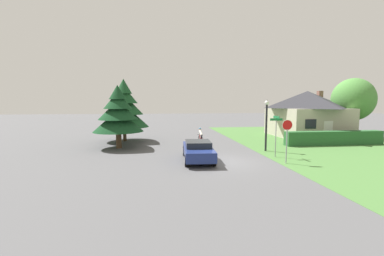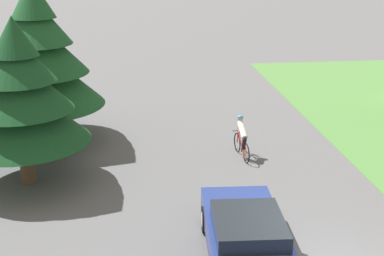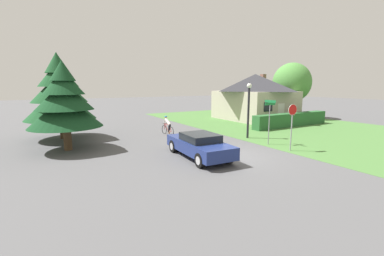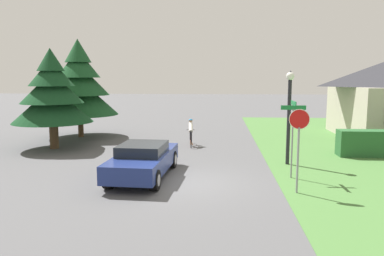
# 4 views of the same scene
# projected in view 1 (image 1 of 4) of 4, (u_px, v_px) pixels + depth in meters

# --- Properties ---
(ground_plane) EXTENTS (140.00, 140.00, 0.00)m
(ground_plane) POSITION_uv_depth(u_px,v_px,m) (222.00, 162.00, 16.44)
(ground_plane) COLOR #515154
(grass_verge_right) EXTENTS (16.00, 36.00, 0.01)m
(grass_verge_right) POSITION_uv_depth(u_px,v_px,m) (341.00, 147.00, 21.83)
(grass_verge_right) COLOR #477538
(grass_verge_right) RESTS_ON ground
(cottage_house) EXTENTS (7.09, 8.21, 5.08)m
(cottage_house) POSITION_uv_depth(u_px,v_px,m) (307.00, 113.00, 28.31)
(cottage_house) COLOR #B2A893
(cottage_house) RESTS_ON ground
(hedge_row) EXTENTS (9.02, 0.90, 1.24)m
(hedge_row) POSITION_uv_depth(u_px,v_px,m) (334.00, 138.00, 22.83)
(hedge_row) COLOR #285B2D
(hedge_row) RESTS_ON ground
(sedan_left_lane) EXTENTS (2.08, 4.73, 1.29)m
(sedan_left_lane) POSITION_uv_depth(u_px,v_px,m) (198.00, 150.00, 16.77)
(sedan_left_lane) COLOR navy
(sedan_left_lane) RESTS_ON ground
(cyclist) EXTENTS (0.44, 1.75, 1.47)m
(cyclist) POSITION_uv_depth(u_px,v_px,m) (201.00, 136.00, 23.40)
(cyclist) COLOR black
(cyclist) RESTS_ON ground
(stop_sign) EXTENTS (0.64, 0.08, 2.72)m
(stop_sign) POSITION_uv_depth(u_px,v_px,m) (287.00, 133.00, 15.79)
(stop_sign) COLOR gray
(stop_sign) RESTS_ON ground
(street_lamp) EXTENTS (0.34, 0.34, 4.00)m
(street_lamp) POSITION_uv_depth(u_px,v_px,m) (266.00, 119.00, 19.79)
(street_lamp) COLOR black
(street_lamp) RESTS_ON ground
(street_name_sign) EXTENTS (0.90, 0.90, 2.86)m
(street_name_sign) POSITION_uv_depth(u_px,v_px,m) (276.00, 129.00, 17.62)
(street_name_sign) COLOR gray
(street_name_sign) RESTS_ON ground
(conifer_tall_near) EXTENTS (4.08, 4.08, 5.20)m
(conifer_tall_near) POSITION_uv_depth(u_px,v_px,m) (118.00, 114.00, 21.04)
(conifer_tall_near) COLOR #4C3823
(conifer_tall_near) RESTS_ON ground
(conifer_tall_far) EXTENTS (4.69, 4.69, 6.04)m
(conifer_tall_far) POSITION_uv_depth(u_px,v_px,m) (124.00, 108.00, 24.79)
(conifer_tall_far) COLOR #4C3823
(conifer_tall_far) RESTS_ON ground
(deciduous_tree_right) EXTENTS (4.30, 4.30, 6.35)m
(deciduous_tree_right) POSITION_uv_depth(u_px,v_px,m) (353.00, 100.00, 27.39)
(deciduous_tree_right) COLOR #4C3823
(deciduous_tree_right) RESTS_ON ground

